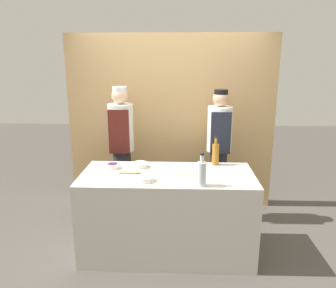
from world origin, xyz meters
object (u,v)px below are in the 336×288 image
object	(u,v)px
cutting_board	(189,171)
bottle_amber	(216,154)
chef_right	(219,150)
sauce_bowl_green	(140,165)
chef_left	(122,148)
bottle_clear	(202,173)
sauce_bowl_purple	(113,166)
wooden_spoon	(132,173)
sauce_bowl_white	(146,179)

from	to	relation	value
cutting_board	bottle_amber	distance (m)	0.42
bottle_amber	chef_right	size ratio (longest dim) A/B	0.19
sauce_bowl_green	chef_right	size ratio (longest dim) A/B	0.09
cutting_board	chef_left	xyz separation A→B (m)	(-0.85, 0.73, 0.04)
bottle_clear	chef_right	bearing A→B (deg)	75.60
sauce_bowl_green	cutting_board	size ratio (longest dim) A/B	0.50
sauce_bowl_purple	bottle_amber	bearing A→B (deg)	8.80
chef_left	chef_right	distance (m)	1.24
sauce_bowl_green	wooden_spoon	xyz separation A→B (m)	(-0.06, -0.21, -0.02)
sauce_bowl_white	chef_right	xyz separation A→B (m)	(0.83, 1.01, 0.01)
sauce_bowl_white	chef_right	world-z (taller)	chef_right
sauce_bowl_white	sauce_bowl_green	xyz separation A→B (m)	(-0.10, 0.41, 0.00)
bottle_clear	sauce_bowl_purple	bearing A→B (deg)	153.79
bottle_clear	bottle_amber	bearing A→B (deg)	73.08
sauce_bowl_white	sauce_bowl_green	size ratio (longest dim) A/B	1.01
sauce_bowl_green	bottle_amber	world-z (taller)	bottle_amber
sauce_bowl_white	chef_left	xyz separation A→B (m)	(-0.41, 1.01, 0.02)
bottle_clear	chef_left	distance (m)	1.47
cutting_board	bottle_amber	bearing A→B (deg)	40.88
sauce_bowl_green	cutting_board	world-z (taller)	sauce_bowl_green
cutting_board	wooden_spoon	distance (m)	0.60
chef_left	wooden_spoon	bearing A→B (deg)	-72.49
bottle_amber	chef_right	world-z (taller)	chef_right
wooden_spoon	cutting_board	bearing A→B (deg)	7.27
sauce_bowl_white	bottle_clear	xyz separation A→B (m)	(0.54, -0.10, 0.10)
sauce_bowl_purple	chef_right	size ratio (longest dim) A/B	0.08
bottle_amber	chef_right	xyz separation A→B (m)	(0.09, 0.47, -0.09)
cutting_board	bottle_amber	world-z (taller)	bottle_amber
bottle_amber	sauce_bowl_purple	bearing A→B (deg)	-171.20
sauce_bowl_purple	sauce_bowl_green	xyz separation A→B (m)	(0.30, 0.05, 0.00)
chef_left	chef_right	world-z (taller)	chef_left
cutting_board	bottle_clear	xyz separation A→B (m)	(0.11, -0.38, 0.12)
bottle_clear	chef_right	xyz separation A→B (m)	(0.29, 1.11, -0.09)
cutting_board	chef_left	bearing A→B (deg)	139.22
sauce_bowl_purple	chef_right	distance (m)	1.39
sauce_bowl_purple	sauce_bowl_white	distance (m)	0.54
wooden_spoon	chef_left	bearing A→B (deg)	107.51
chef_left	sauce_bowl_white	bearing A→B (deg)	-67.73
sauce_bowl_white	sauce_bowl_green	bearing A→B (deg)	103.94
wooden_spoon	chef_left	xyz separation A→B (m)	(-0.26, 0.81, 0.04)
sauce_bowl_purple	sauce_bowl_white	xyz separation A→B (m)	(0.40, -0.36, -0.00)
bottle_amber	sauce_bowl_white	bearing A→B (deg)	-143.83
sauce_bowl_white	bottle_clear	world-z (taller)	bottle_clear
bottle_clear	chef_left	world-z (taller)	chef_left
sauce_bowl_purple	bottle_clear	bearing A→B (deg)	-26.21
sauce_bowl_purple	wooden_spoon	distance (m)	0.29
cutting_board	sauce_bowl_white	bearing A→B (deg)	-147.45
sauce_bowl_green	chef_left	bearing A→B (deg)	117.51
bottle_amber	wooden_spoon	xyz separation A→B (m)	(-0.90, -0.34, -0.12)
sauce_bowl_purple	cutting_board	bearing A→B (deg)	-5.77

